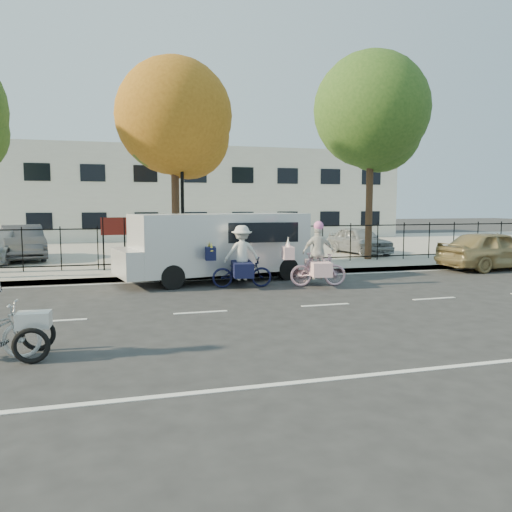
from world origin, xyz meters
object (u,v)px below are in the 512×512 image
object	(u,v)px
unicorn_bike	(317,262)
lot_car_c	(23,242)
white_van	(217,244)
gold_sedan	(492,250)
lamppost	(182,184)
bull_bike	(241,263)
lot_car_d	(359,240)

from	to	relation	value
unicorn_bike	lot_car_c	world-z (taller)	unicorn_bike
lot_car_c	unicorn_bike	bearing A→B (deg)	-55.83
white_van	gold_sedan	size ratio (longest dim) A/B	1.48
white_van	lamppost	bearing A→B (deg)	96.75
lamppost	gold_sedan	world-z (taller)	lamppost
lamppost	unicorn_bike	size ratio (longest dim) A/B	2.24
bull_bike	lot_car_c	bearing A→B (deg)	48.83
lamppost	white_van	distance (m)	3.12
unicorn_bike	bull_bike	bearing A→B (deg)	89.13
lot_car_c	lot_car_d	distance (m)	14.38
lot_car_d	white_van	bearing A→B (deg)	-154.40
lot_car_c	lot_car_d	size ratio (longest dim) A/B	1.17
white_van	lot_car_d	world-z (taller)	white_van
lamppost	bull_bike	world-z (taller)	lamppost
lamppost	lot_car_d	bearing A→B (deg)	18.67
gold_sedan	lot_car_d	size ratio (longest dim) A/B	1.17
gold_sedan	lamppost	bearing A→B (deg)	71.97
lamppost	lot_car_d	xyz separation A→B (m)	(8.34, 2.82, -2.35)
gold_sedan	lot_car_c	bearing A→B (deg)	62.44
white_van	lot_car_d	distance (m)	9.14
unicorn_bike	gold_sedan	world-z (taller)	unicorn_bike
bull_bike	lot_car_d	size ratio (longest dim) A/B	0.55
lamppost	white_van	world-z (taller)	lamppost
bull_bike	gold_sedan	world-z (taller)	bull_bike
white_van	lot_car_d	size ratio (longest dim) A/B	1.73
white_van	lot_car_c	distance (m)	9.51
white_van	unicorn_bike	bearing A→B (deg)	-48.10
bull_bike	gold_sedan	bearing A→B (deg)	-74.23
unicorn_bike	gold_sedan	bearing A→B (deg)	-67.68
lot_car_c	bull_bike	bearing A→B (deg)	-62.16
lot_car_c	lot_car_d	xyz separation A→B (m)	(14.29, -1.59, -0.08)
bull_bike	white_van	distance (m)	1.60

